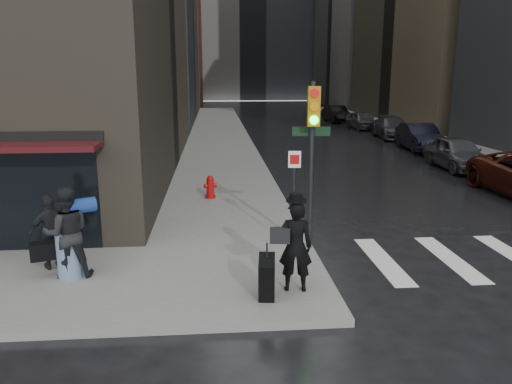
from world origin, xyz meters
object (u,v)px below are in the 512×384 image
at_px(man_jeans, 67,233).
at_px(man_greycoat, 52,232).
at_px(parked_car_2, 420,137).
at_px(traffic_light, 311,144).
at_px(parked_car_5, 336,114).
at_px(parked_car_3, 392,127).
at_px(parked_car_4, 362,120).
at_px(man_overcoat, 289,251).
at_px(fire_hydrant, 210,188).
at_px(parked_car_1, 457,153).

bearing_deg(man_jeans, man_greycoat, -67.31).
height_order(man_greycoat, parked_car_2, man_greycoat).
relative_size(man_greycoat, parked_car_2, 0.35).
relative_size(man_jeans, man_greycoat, 1.18).
xyz_separation_m(traffic_light, parked_car_5, (8.62, 32.68, -1.91)).
relative_size(parked_car_3, parked_car_4, 1.20).
height_order(man_overcoat, parked_car_2, man_overcoat).
height_order(man_greycoat, parked_car_4, man_greycoat).
xyz_separation_m(man_greycoat, fire_hydrant, (3.28, 5.88, -0.46)).
distance_m(traffic_light, parked_car_1, 13.60).
relative_size(parked_car_1, parked_car_4, 1.07).
xyz_separation_m(man_jeans, parked_car_3, (14.83, 22.78, -0.40)).
distance_m(traffic_light, parked_car_5, 33.85).
bearing_deg(man_jeans, parked_car_2, -147.46).
bearing_deg(man_overcoat, man_greycoat, -11.53).
bearing_deg(traffic_light, parked_car_3, 69.56).
bearing_deg(parked_car_1, man_greycoat, -141.13).
bearing_deg(parked_car_5, parked_car_2, -90.42).
bearing_deg(parked_car_1, fire_hydrant, -153.74).
height_order(man_jeans, parked_car_1, man_jeans).
relative_size(man_greycoat, parked_car_4, 0.40).
xyz_separation_m(man_jeans, traffic_light, (5.14, 1.29, 1.55)).
relative_size(man_jeans, parked_car_4, 0.47).
relative_size(man_jeans, traffic_light, 0.49).
height_order(parked_car_1, parked_car_5, parked_car_5).
relative_size(parked_car_2, parked_car_4, 1.13).
distance_m(man_jeans, traffic_light, 5.52).
bearing_deg(traffic_light, man_jeans, -162.12).
relative_size(fire_hydrant, parked_car_3, 0.16).
bearing_deg(man_greycoat, parked_car_5, -145.89).
bearing_deg(man_greycoat, man_overcoat, 128.57).
distance_m(traffic_light, parked_car_3, 23.65).
xyz_separation_m(traffic_light, parked_car_4, (9.28, 27.09, -1.97)).
distance_m(man_overcoat, parked_car_4, 31.12).
bearing_deg(parked_car_1, man_jeans, -138.84).
xyz_separation_m(man_overcoat, parked_car_4, (10.09, 29.44, -0.28)).
bearing_deg(parked_car_3, traffic_light, -109.48).
xyz_separation_m(man_greycoat, parked_car_2, (14.88, 16.63, -0.21)).
bearing_deg(parked_car_5, parked_car_4, -85.90).
distance_m(fire_hydrant, parked_car_2, 15.82).
bearing_deg(man_jeans, traffic_light, 176.58).
xyz_separation_m(fire_hydrant, parked_car_3, (12.02, 16.34, 0.20)).
xyz_separation_m(man_overcoat, parked_car_5, (9.43, 35.03, -0.23)).
bearing_deg(man_jeans, fire_hydrant, -131.06).
height_order(man_jeans, parked_car_2, man_jeans).
bearing_deg(man_greycoat, fire_hydrant, -151.93).
bearing_deg(parked_car_5, man_jeans, -114.69).
distance_m(fire_hydrant, parked_car_1, 12.16).
bearing_deg(parked_car_4, parked_car_1, -96.66).
bearing_deg(man_jeans, parked_car_1, -157.50).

